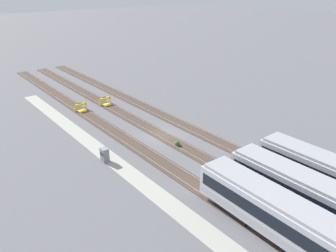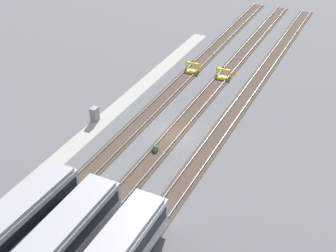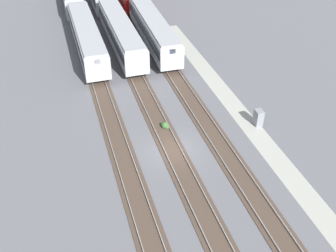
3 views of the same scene
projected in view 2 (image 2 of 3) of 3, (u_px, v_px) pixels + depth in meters
The scene contains 9 objects.
ground_plane at pixel (174, 134), 49.64m from camera, with size 400.00×400.00×0.00m, color #5B5B60.
service_walkway at pixel (108, 116), 52.70m from camera, with size 54.00×2.00×0.01m, color #9E9E93.
rail_track_nearest at pixel (138, 124), 51.23m from camera, with size 90.00×2.24×0.21m.
rail_track_near_inner at pixel (174, 134), 49.62m from camera, with size 90.00×2.24×0.21m.
rail_track_middle at pixel (212, 144), 48.01m from camera, with size 90.00×2.24×0.21m.
bumper_stop_nearest_track at pixel (192, 68), 62.04m from camera, with size 1.35×2.00×1.22m.
bumper_stop_near_inner_track at pixel (223, 74), 60.49m from camera, with size 1.37×2.01×1.22m.
electrical_cabinet at pixel (95, 114), 51.54m from camera, with size 0.90×0.73×1.60m.
weed_clump at pixel (155, 149), 46.97m from camera, with size 0.92×0.70×0.64m.
Camera 2 is at (37.25, 17.65, 27.68)m, focal length 50.00 mm.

